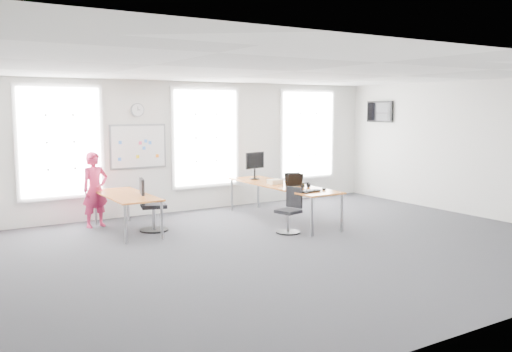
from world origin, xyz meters
TOP-DOWN VIEW (x-y plane):
  - floor at (0.00, 0.00)m, footprint 10.00×10.00m
  - ceiling at (0.00, 0.00)m, footprint 10.00×10.00m
  - wall_back at (0.00, 4.00)m, footprint 10.00×0.00m
  - wall_front at (0.00, -4.00)m, footprint 10.00×0.00m
  - wall_right at (5.00, 0.00)m, footprint 0.00×10.00m
  - window_left at (-3.00, 3.97)m, footprint 1.60×0.06m
  - window_mid at (0.30, 3.97)m, footprint 1.60×0.06m
  - window_right at (3.30, 3.97)m, footprint 1.60×0.06m
  - desk_right at (1.07, 1.91)m, footprint 0.85×3.18m
  - desk_left at (-2.10, 2.60)m, footprint 0.80×2.01m
  - chair_right at (0.54, 0.86)m, footprint 0.48×0.48m
  - chair_left at (-1.70, 2.39)m, footprint 0.57×0.57m
  - person at (-2.50, 3.34)m, footprint 0.62×0.47m
  - whiteboard at (-1.35, 3.97)m, footprint 1.20×0.03m
  - wall_clock at (-1.35, 3.97)m, footprint 0.30×0.04m
  - tv at (4.95, 3.00)m, footprint 0.06×0.90m
  - keyboard at (0.95, 0.76)m, footprint 0.51×0.31m
  - mouse at (1.31, 0.79)m, footprint 0.11×0.14m
  - lens_cap at (1.21, 0.96)m, footprint 0.08×0.08m
  - headphones at (1.21, 1.26)m, footprint 0.18×0.10m
  - laptop_sleeve at (1.10, 1.52)m, footprint 0.36×0.24m
  - paper_stack at (0.99, 2.05)m, footprint 0.30×0.23m
  - monitor at (1.02, 2.93)m, footprint 0.55×0.23m

SIDE VIEW (x-z plane):
  - floor at x=0.00m, z-range 0.00..0.00m
  - chair_right at x=0.54m, z-range -0.05..0.82m
  - chair_left at x=-1.70m, z-range -0.06..0.98m
  - desk_left at x=-2.10m, z-range 0.30..1.04m
  - desk_right at x=1.07m, z-range 0.34..1.11m
  - person at x=-2.50m, z-range 0.00..1.52m
  - lens_cap at x=1.21m, z-range 0.77..0.78m
  - keyboard at x=0.95m, z-range 0.77..0.80m
  - mouse at x=1.31m, z-range 0.77..0.82m
  - headphones at x=1.21m, z-range 0.77..0.88m
  - paper_stack at x=0.99m, z-range 0.77..0.87m
  - laptop_sleeve at x=1.10m, z-range 0.77..1.06m
  - monitor at x=1.02m, z-range 0.84..1.46m
  - wall_back at x=0.00m, z-range -3.50..6.50m
  - wall_front at x=0.00m, z-range -3.50..6.50m
  - wall_right at x=5.00m, z-range -3.50..6.50m
  - whiteboard at x=-1.35m, z-range 1.10..2.00m
  - window_left at x=-3.00m, z-range 0.60..2.80m
  - window_mid at x=0.30m, z-range 0.60..2.80m
  - window_right at x=3.30m, z-range 0.60..2.80m
  - tv at x=4.95m, z-range 2.02..2.57m
  - wall_clock at x=-1.35m, z-range 2.20..2.50m
  - ceiling at x=0.00m, z-range 3.00..3.00m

